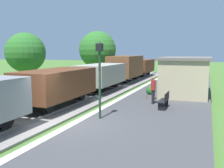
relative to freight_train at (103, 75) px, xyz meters
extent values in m
plane|color=#47702D|center=(2.40, -9.86, -1.46)|extent=(160.00, 160.00, 0.00)
cube|color=#424244|center=(5.60, -9.86, -1.34)|extent=(6.00, 60.00, 0.25)
cube|color=silver|center=(2.80, -9.86, -1.21)|extent=(0.36, 60.00, 0.01)
cube|color=gray|center=(0.00, -9.86, -1.40)|extent=(3.80, 60.00, 0.12)
cube|color=slate|center=(0.72, -9.86, -1.27)|extent=(0.07, 60.00, 0.14)
cube|color=slate|center=(-0.72, -9.86, -1.27)|extent=(0.07, 60.00, 0.14)
cylinder|color=black|center=(0.00, -10.60, -0.53)|extent=(0.20, 0.30, 0.20)
cube|color=brown|center=(0.00, -6.95, 0.12)|extent=(2.50, 5.60, 1.60)
cube|color=black|center=(0.00, -6.95, -0.53)|extent=(2.10, 5.15, 0.50)
cylinder|color=black|center=(0.00, -5.16, -0.78)|extent=(1.56, 0.84, 0.84)
cylinder|color=black|center=(0.00, -8.74, -0.78)|extent=(1.56, 0.84, 0.84)
cylinder|color=black|center=(0.00, -4.00, -0.53)|extent=(0.20, 0.30, 0.20)
cylinder|color=black|center=(0.00, -9.90, -0.53)|extent=(0.20, 0.30, 0.20)
cube|color=gray|center=(0.00, -0.35, 0.12)|extent=(2.50, 5.60, 1.60)
cube|color=black|center=(0.00, -0.35, -0.53)|extent=(2.10, 5.15, 0.50)
cylinder|color=black|center=(0.00, 1.44, -0.78)|extent=(1.56, 0.84, 0.84)
cylinder|color=black|center=(0.00, -2.14, -0.78)|extent=(1.56, 0.84, 0.84)
cylinder|color=black|center=(0.00, 2.60, -0.53)|extent=(0.20, 0.30, 0.20)
cylinder|color=black|center=(0.00, -3.30, -0.53)|extent=(0.20, 0.30, 0.20)
cube|color=brown|center=(0.00, 6.25, 0.42)|extent=(2.50, 5.60, 2.20)
cube|color=black|center=(0.00, 6.25, -0.53)|extent=(2.10, 5.15, 0.50)
cylinder|color=black|center=(0.00, 8.04, -0.78)|extent=(1.56, 0.84, 0.84)
cylinder|color=black|center=(0.00, 4.46, -0.78)|extent=(1.56, 0.84, 0.84)
cylinder|color=black|center=(0.00, 9.20, -0.53)|extent=(0.20, 0.30, 0.20)
cylinder|color=black|center=(0.00, 3.30, -0.53)|extent=(0.20, 0.30, 0.20)
cube|color=brown|center=(0.00, 12.85, 0.12)|extent=(2.50, 5.60, 1.60)
cube|color=black|center=(0.00, 12.85, -0.53)|extent=(2.10, 5.15, 0.50)
cylinder|color=black|center=(0.00, 14.64, -0.78)|extent=(1.56, 0.84, 0.84)
cylinder|color=black|center=(0.00, 11.06, -0.78)|extent=(1.56, 0.84, 0.84)
cylinder|color=black|center=(0.00, 15.80, -0.53)|extent=(0.20, 0.30, 0.20)
cylinder|color=black|center=(0.00, 9.90, -0.53)|extent=(0.20, 0.30, 0.20)
cube|color=tan|center=(6.80, -0.14, 0.09)|extent=(3.20, 5.50, 2.60)
cube|color=#66605B|center=(6.80, -0.14, 1.48)|extent=(3.50, 5.80, 0.18)
cube|color=black|center=(5.19, -1.24, 0.22)|extent=(0.03, 0.90, 0.80)
cube|color=black|center=(6.04, -5.45, -0.77)|extent=(0.42, 1.50, 0.04)
cube|color=black|center=(6.23, -5.45, -0.53)|extent=(0.04, 1.50, 0.45)
cube|color=black|center=(6.04, -6.05, -1.00)|extent=(0.38, 0.06, 0.42)
cube|color=black|center=(6.04, -4.85, -1.00)|extent=(0.38, 0.06, 0.42)
cube|color=black|center=(6.04, 4.58, -0.77)|extent=(0.42, 1.50, 0.04)
cube|color=black|center=(6.23, 4.58, -0.53)|extent=(0.04, 1.50, 0.45)
cube|color=black|center=(6.04, 3.98, -1.00)|extent=(0.38, 0.06, 0.42)
cube|color=black|center=(6.04, 5.18, -1.00)|extent=(0.38, 0.06, 0.42)
cylinder|color=black|center=(5.25, -4.54, -0.78)|extent=(0.15, 0.15, 0.86)
cylinder|color=black|center=(5.24, -4.38, -0.78)|extent=(0.15, 0.15, 0.86)
cube|color=maroon|center=(5.25, -4.46, -0.05)|extent=(0.26, 0.39, 0.60)
sphere|color=#936B51|center=(5.25, -4.46, 0.39)|extent=(0.22, 0.22, 0.22)
cylinder|color=slate|center=(4.81, -3.11, -1.04)|extent=(0.56, 0.56, 0.34)
sphere|color=#235B23|center=(4.81, -3.11, -0.62)|extent=(0.64, 0.64, 0.64)
cylinder|color=#193823|center=(3.58, -8.75, 0.39)|extent=(0.11, 0.11, 3.20)
cube|color=black|center=(3.58, -8.75, 2.17)|extent=(0.28, 0.28, 0.36)
sphere|color=#F2E5BF|center=(3.58, -8.75, 2.17)|extent=(0.20, 0.20, 0.20)
cone|color=#193823|center=(3.58, -8.75, 2.41)|extent=(0.20, 0.20, 0.16)
cylinder|color=#4C3823|center=(-7.56, -0.57, -0.48)|extent=(0.28, 0.28, 1.96)
sphere|color=#2D6B28|center=(-7.56, -0.57, 1.88)|extent=(3.69, 3.69, 3.69)
cylinder|color=#4C3823|center=(-3.56, 6.79, -0.43)|extent=(0.28, 0.28, 2.07)
sphere|color=#2D6B28|center=(-3.56, 6.79, 2.19)|extent=(4.21, 4.21, 4.21)
camera|label=1|loc=(8.30, -19.39, 1.97)|focal=39.92mm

